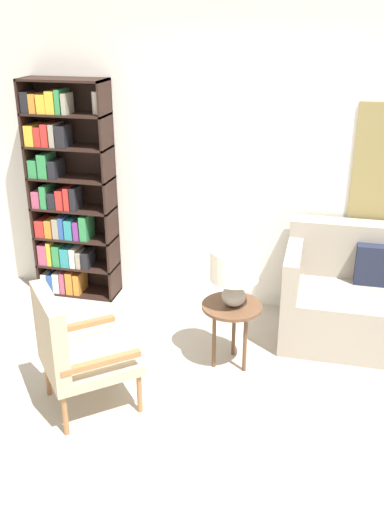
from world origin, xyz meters
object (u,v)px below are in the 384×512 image
object	(u,v)px
bookshelf	(65,197)
side_table	(232,312)
armchair	(72,347)
table_lamp	(234,269)

from	to	relation	value
bookshelf	side_table	bearing A→B (deg)	-27.25
armchair	side_table	xyz separation A→B (m)	(0.94, 0.77, -0.03)
bookshelf	table_lamp	world-z (taller)	bookshelf
armchair	table_lamp	bearing A→B (deg)	38.82
armchair	table_lamp	distance (m)	1.27
bookshelf	armchair	world-z (taller)	bookshelf
table_lamp	side_table	bearing A→B (deg)	150.02
bookshelf	side_table	size ratio (longest dim) A/B	3.88
bookshelf	armchair	bearing A→B (deg)	-64.95
armchair	bookshelf	bearing A→B (deg)	115.05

